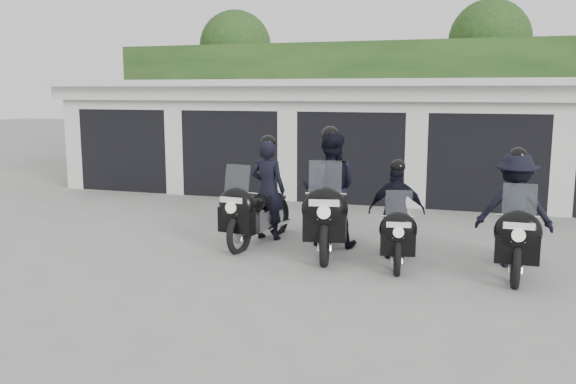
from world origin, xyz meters
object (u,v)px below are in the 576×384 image
(police_bike_b, at_px, (329,197))
(police_bike_d, at_px, (515,217))
(police_bike_c, at_px, (397,217))
(police_bike_a, at_px, (260,200))

(police_bike_b, distance_m, police_bike_d, 2.99)
(police_bike_b, xyz_separation_m, police_bike_d, (2.98, -0.30, -0.10))
(police_bike_c, bearing_deg, police_bike_b, 153.59)
(police_bike_a, bearing_deg, police_bike_d, 2.46)
(police_bike_c, relative_size, police_bike_d, 0.87)
(police_bike_b, height_order, police_bike_d, police_bike_b)
(police_bike_a, bearing_deg, police_bike_c, -2.43)
(police_bike_c, height_order, police_bike_d, police_bike_d)
(police_bike_c, distance_m, police_bike_d, 1.77)
(police_bike_b, relative_size, police_bike_c, 1.30)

